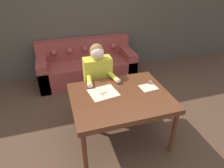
% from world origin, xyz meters
% --- Properties ---
extents(ground_plane, '(16.00, 16.00, 0.00)m').
position_xyz_m(ground_plane, '(0.00, 0.00, 0.00)').
color(ground_plane, '#4C3323').
extents(wall_back, '(8.00, 0.06, 2.60)m').
position_xyz_m(wall_back, '(0.00, 2.21, 1.30)').
color(wall_back, '#474238').
rests_on(wall_back, ground_plane).
extents(dining_table, '(1.28, 1.01, 0.72)m').
position_xyz_m(dining_table, '(0.01, -0.04, 0.65)').
color(dining_table, '#562D19').
rests_on(dining_table, ground_plane).
extents(couch, '(1.98, 0.80, 0.84)m').
position_xyz_m(couch, '(-0.11, 1.81, 0.31)').
color(couch, brown).
rests_on(couch, ground_plane).
extents(person, '(0.48, 0.55, 1.19)m').
position_xyz_m(person, '(-0.13, 0.63, 0.61)').
color(person, '#33281E').
rests_on(person, ground_plane).
extents(pattern_paper_main, '(0.40, 0.37, 0.00)m').
position_xyz_m(pattern_paper_main, '(-0.19, 0.09, 0.72)').
color(pattern_paper_main, beige).
rests_on(pattern_paper_main, dining_table).
extents(pattern_paper_offcut, '(0.24, 0.20, 0.00)m').
position_xyz_m(pattern_paper_offcut, '(0.44, 0.04, 0.72)').
color(pattern_paper_offcut, beige).
rests_on(pattern_paper_offcut, dining_table).
extents(scissors, '(0.22, 0.12, 0.01)m').
position_xyz_m(scissors, '(-0.17, 0.07, 0.72)').
color(scissors, silver).
rests_on(scissors, dining_table).
extents(thread_spool, '(0.04, 0.04, 0.05)m').
position_xyz_m(thread_spool, '(0.51, 0.12, 0.74)').
color(thread_spool, red).
rests_on(thread_spool, dining_table).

